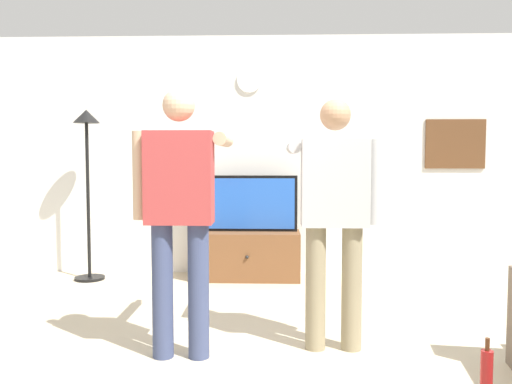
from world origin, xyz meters
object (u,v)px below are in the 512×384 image
(floor_lamp, at_px, (87,159))
(tv_stand, at_px, (248,255))
(person_standing_nearer_couch, at_px, (334,208))
(framed_picture, at_px, (455,144))
(wall_clock, at_px, (249,80))
(beverage_bottle, at_px, (486,375))
(person_standing_nearer_lamp, at_px, (180,206))
(television, at_px, (248,203))

(floor_lamp, bearing_deg, tv_stand, 3.10)
(person_standing_nearer_couch, bearing_deg, framed_picture, 55.63)
(wall_clock, distance_m, beverage_bottle, 4.01)
(wall_clock, bearing_deg, person_standing_nearer_couch, -73.58)
(tv_stand, xyz_separation_m, person_standing_nearer_lamp, (-0.34, -2.25, 0.76))
(tv_stand, xyz_separation_m, wall_clock, (0.00, 0.29, 1.94))
(tv_stand, xyz_separation_m, television, (0.00, 0.05, 0.57))
(wall_clock, distance_m, person_standing_nearer_lamp, 2.82)
(person_standing_nearer_lamp, relative_size, person_standing_nearer_couch, 1.03)
(television, height_order, wall_clock, wall_clock)
(wall_clock, relative_size, person_standing_nearer_couch, 0.16)
(tv_stand, height_order, person_standing_nearer_couch, person_standing_nearer_couch)
(person_standing_nearer_lamp, xyz_separation_m, person_standing_nearer_couch, (1.03, 0.19, -0.03))
(wall_clock, height_order, person_standing_nearer_lamp, wall_clock)
(television, bearing_deg, floor_lamp, -175.37)
(floor_lamp, bearing_deg, television, 4.63)
(wall_clock, relative_size, beverage_bottle, 0.77)
(person_standing_nearer_lamp, bearing_deg, beverage_bottle, -18.47)
(television, distance_m, wall_clock, 1.39)
(television, xyz_separation_m, beverage_bottle, (1.44, -2.89, -0.68))
(floor_lamp, xyz_separation_m, person_standing_nearer_lamp, (1.39, -2.16, -0.30))
(framed_picture, bearing_deg, television, -173.86)
(floor_lamp, xyz_separation_m, person_standing_nearer_couch, (2.42, -1.97, -0.33))
(framed_picture, bearing_deg, person_standing_nearer_lamp, -136.09)
(framed_picture, bearing_deg, wall_clock, -179.88)
(wall_clock, bearing_deg, floor_lamp, -167.49)
(television, height_order, person_standing_nearer_couch, person_standing_nearer_couch)
(framed_picture, relative_size, floor_lamp, 0.36)
(wall_clock, distance_m, framed_picture, 2.42)
(tv_stand, xyz_separation_m, beverage_bottle, (1.44, -2.85, -0.11))
(television, distance_m, floor_lamp, 1.80)
(person_standing_nearer_lamp, relative_size, beverage_bottle, 4.98)
(television, xyz_separation_m, wall_clock, (0.00, 0.24, 1.37))
(person_standing_nearer_couch, bearing_deg, floor_lamp, 140.85)
(tv_stand, bearing_deg, framed_picture, 7.28)
(beverage_bottle, bearing_deg, person_standing_nearer_couch, 133.70)
(tv_stand, relative_size, floor_lamp, 0.61)
(beverage_bottle, bearing_deg, wall_clock, 114.66)
(person_standing_nearer_lamp, xyz_separation_m, beverage_bottle, (1.78, -0.59, -0.87))
(framed_picture, bearing_deg, beverage_bottle, -105.47)
(tv_stand, bearing_deg, beverage_bottle, -63.16)
(person_standing_nearer_couch, xyz_separation_m, beverage_bottle, (0.75, -0.78, -0.84))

